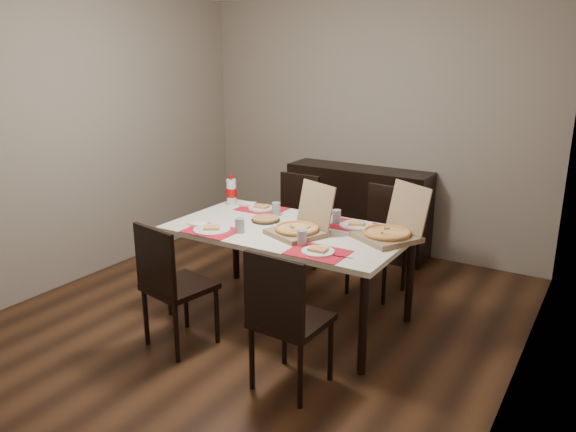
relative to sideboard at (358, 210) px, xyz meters
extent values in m
cube|color=#402513|center=(0.00, -1.78, -0.46)|extent=(3.80, 4.00, 0.02)
cube|color=gray|center=(0.00, 0.23, 0.85)|extent=(3.80, 0.02, 2.60)
cube|color=gray|center=(-1.91, -1.78, 0.85)|extent=(0.02, 4.00, 2.60)
cube|color=gray|center=(1.91, -1.78, 0.85)|extent=(0.02, 4.00, 2.60)
cube|color=black|center=(0.00, 0.00, 0.00)|extent=(1.50, 0.40, 0.90)
cube|color=beige|center=(0.19, -1.72, 0.28)|extent=(1.80, 1.00, 0.04)
cylinder|color=black|center=(-0.65, -2.16, -0.10)|extent=(0.06, 0.06, 0.71)
cylinder|color=black|center=(1.03, -2.16, -0.10)|extent=(0.06, 0.06, 0.71)
cylinder|color=black|center=(-0.65, -1.28, -0.10)|extent=(0.06, 0.06, 0.71)
cylinder|color=black|center=(1.03, -1.28, -0.10)|extent=(0.06, 0.06, 0.71)
cube|color=black|center=(-0.25, -2.47, 0.00)|extent=(0.49, 0.49, 0.04)
cube|color=black|center=(-0.28, -2.66, 0.25)|extent=(0.42, 0.11, 0.46)
cylinder|color=black|center=(-0.46, -2.62, -0.24)|extent=(0.04, 0.04, 0.43)
cylinder|color=black|center=(-0.10, -2.68, -0.24)|extent=(0.04, 0.04, 0.43)
cylinder|color=black|center=(-0.39, -2.26, -0.24)|extent=(0.04, 0.04, 0.43)
cylinder|color=black|center=(-0.04, -2.33, -0.24)|extent=(0.04, 0.04, 0.43)
cube|color=black|center=(0.70, -2.50, 0.00)|extent=(0.44, 0.44, 0.04)
cube|color=black|center=(0.69, -2.69, 0.25)|extent=(0.42, 0.05, 0.46)
cylinder|color=black|center=(0.51, -2.68, -0.24)|extent=(0.04, 0.04, 0.43)
cylinder|color=black|center=(0.87, -2.69, -0.24)|extent=(0.04, 0.04, 0.43)
cylinder|color=black|center=(0.53, -2.32, -0.24)|extent=(0.04, 0.04, 0.43)
cylinder|color=black|center=(0.89, -2.33, -0.24)|extent=(0.04, 0.04, 0.43)
cube|color=black|center=(-0.30, -0.89, 0.00)|extent=(0.43, 0.43, 0.04)
cube|color=black|center=(-0.30, -0.70, 0.25)|extent=(0.42, 0.04, 0.46)
cylinder|color=black|center=(-0.12, -0.71, -0.24)|extent=(0.04, 0.04, 0.43)
cylinder|color=black|center=(-0.48, -0.71, -0.24)|extent=(0.04, 0.04, 0.43)
cylinder|color=black|center=(-0.13, -1.07, -0.24)|extent=(0.04, 0.04, 0.43)
cylinder|color=black|center=(-0.49, -1.07, -0.24)|extent=(0.04, 0.04, 0.43)
cube|color=black|center=(0.59, -0.89, 0.00)|extent=(0.46, 0.46, 0.04)
cube|color=black|center=(0.61, -0.70, 0.25)|extent=(0.42, 0.08, 0.46)
cylinder|color=black|center=(0.79, -0.73, -0.24)|extent=(0.04, 0.04, 0.43)
cylinder|color=black|center=(0.43, -0.69, -0.24)|extent=(0.04, 0.04, 0.43)
cylinder|color=black|center=(0.75, -1.09, -0.24)|extent=(0.04, 0.04, 0.43)
cylinder|color=black|center=(0.39, -1.05, -0.24)|extent=(0.04, 0.04, 0.43)
cube|color=red|center=(-0.27, -2.07, 0.30)|extent=(0.40, 0.30, 0.00)
cylinder|color=white|center=(-0.27, -2.07, 0.31)|extent=(0.28, 0.28, 0.01)
cube|color=#FAE57D|center=(-0.27, -2.07, 0.33)|extent=(0.15, 0.14, 0.02)
cylinder|color=gray|center=(-0.06, -1.99, 0.36)|extent=(0.07, 0.07, 0.11)
cube|color=#B2B2B7|center=(-0.44, -2.03, 0.30)|extent=(0.20, 0.04, 0.00)
cube|color=white|center=(-0.43, -2.03, 0.31)|extent=(0.13, 0.13, 0.02)
cube|color=red|center=(0.64, -2.07, 0.30)|extent=(0.40, 0.30, 0.00)
cylinder|color=white|center=(0.64, -2.07, 0.31)|extent=(0.23, 0.23, 0.01)
cube|color=#FAE57D|center=(0.64, -2.07, 0.33)|extent=(0.13, 0.10, 0.02)
cylinder|color=gray|center=(0.47, -1.99, 0.36)|extent=(0.07, 0.07, 0.11)
cube|color=#B2B2B7|center=(0.80, -2.06, 0.30)|extent=(0.20, 0.04, 0.00)
cube|color=red|center=(-0.28, -1.37, 0.30)|extent=(0.40, 0.30, 0.00)
cylinder|color=white|center=(-0.28, -1.37, 0.31)|extent=(0.22, 0.22, 0.01)
cube|color=#FAE57D|center=(-0.28, -1.37, 0.33)|extent=(0.13, 0.10, 0.02)
cylinder|color=gray|center=(-0.08, -1.46, 0.36)|extent=(0.07, 0.07, 0.11)
cube|color=#B2B2B7|center=(-0.42, -1.36, 0.30)|extent=(0.20, 0.04, 0.00)
cube|color=white|center=(-0.44, -1.33, 0.31)|extent=(0.13, 0.13, 0.02)
cube|color=red|center=(0.62, -1.39, 0.30)|extent=(0.40, 0.30, 0.00)
cylinder|color=white|center=(0.62, -1.39, 0.31)|extent=(0.27, 0.27, 0.01)
cube|color=#FAE57D|center=(0.62, -1.39, 0.33)|extent=(0.14, 0.13, 0.02)
cylinder|color=gray|center=(0.45, -1.41, 0.36)|extent=(0.07, 0.07, 0.11)
cube|color=#B2B2B7|center=(0.79, -1.41, 0.30)|extent=(0.20, 0.04, 0.00)
cube|color=white|center=(0.15, -1.72, 0.31)|extent=(0.16, 0.16, 0.02)
cube|color=#836B4B|center=(0.33, -1.82, 0.32)|extent=(0.47, 0.47, 0.04)
cube|color=#836B4B|center=(0.40, -1.65, 0.50)|extent=(0.37, 0.21, 0.33)
cylinder|color=#FAE57D|center=(0.33, -1.82, 0.35)|extent=(0.40, 0.40, 0.02)
cube|color=#836B4B|center=(0.94, -1.57, 0.32)|extent=(0.52, 0.52, 0.04)
cube|color=#836B4B|center=(1.03, -1.40, 0.51)|extent=(0.38, 0.26, 0.35)
cylinder|color=#FAE57D|center=(0.94, -1.57, 0.35)|extent=(0.45, 0.45, 0.02)
cylinder|color=black|center=(-0.06, -1.64, 0.31)|extent=(0.23, 0.23, 0.01)
cylinder|color=tan|center=(-0.06, -1.64, 0.32)|extent=(0.21, 0.21, 0.02)
imported|color=white|center=(0.34, -1.52, 0.31)|extent=(0.12, 0.12, 0.03)
cylinder|color=silver|center=(-0.60, -1.38, 0.41)|extent=(0.09, 0.09, 0.23)
cylinder|color=#B30908|center=(-0.60, -1.38, 0.41)|extent=(0.09, 0.09, 0.08)
cylinder|color=#B30908|center=(-0.60, -1.38, 0.55)|extent=(0.03, 0.03, 0.04)
camera|label=1|loc=(2.33, -5.21, 1.62)|focal=35.00mm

